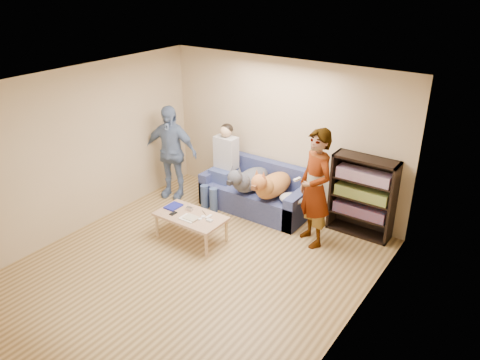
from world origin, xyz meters
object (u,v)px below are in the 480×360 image
Objects in this scene: person_standing_right at (315,188)px; camera_silver at (190,209)px; coffee_table at (191,218)px; person_seated at (223,162)px; notebook_blue at (173,206)px; bookshelf at (363,195)px; dog_tan at (271,185)px; sofa at (257,194)px; person_standing_left at (171,152)px; dog_gray at (249,180)px.

camera_silver is (-1.71, -0.88, -0.48)m from person_standing_right.
person_seated is at bearing 105.27° from coffee_table.
notebook_blue is 0.20× the size of bookshelf.
bookshelf is (1.40, 0.45, 0.04)m from dog_tan.
person_seated reaches higher than dog_tan.
bookshelf is at bearing 35.41° from camera_silver.
bookshelf is at bearing 7.40° from sofa.
person_standing_left is 1.18× the size of person_seated.
person_standing_left is 1.74m from sofa.
person_standing_left is 1.51m from camera_silver.
person_standing_left is (-2.88, -0.02, -0.06)m from person_standing_right.
coffee_table is (0.40, -0.05, -0.06)m from notebook_blue.
camera_silver is 0.07× the size of person_seated.
bookshelf is (0.50, 0.69, -0.24)m from person_standing_right.
camera_silver is (0.28, 0.07, 0.01)m from notebook_blue.
notebook_blue is 0.22× the size of dog_tan.
sofa is 0.43m from dog_gray.
dog_gray is 1.27m from coffee_table.
dog_gray is (1.54, 0.23, -0.23)m from person_standing_left.
bookshelf reaches higher than dog_gray.
dog_gray reaches higher than notebook_blue.
dog_tan reaches higher than coffee_table.
person_standing_left is 0.99m from person_seated.
person_standing_right is at bearing -15.44° from person_standing_left.
coffee_table is at bearing -119.20° from dog_tan.
dog_gray is at bearing -177.31° from dog_tan.
person_seated is (-1.96, 0.33, -0.15)m from person_standing_right.
dog_tan is at bearing -160.90° from person_standing_right.
camera_silver is 0.06× the size of sofa.
person_standing_right reaches higher than dog_gray.
notebook_blue is at bearing -91.64° from person_seated.
person_standing_right is 1.38m from dog_gray.
camera_silver is at bearing -125.99° from dog_tan.
notebook_blue is 0.18× the size of person_seated.
dog_tan is (-0.90, 0.24, -0.28)m from person_standing_right.
person_standing_left is at bearing -145.87° from person_standing_right.
dog_tan is 1.44m from coffee_table.
sofa is 0.58m from dog_tan.
person_standing_left is 6.66× the size of notebook_blue.
dog_gray is (0.38, 1.10, 0.19)m from camera_silver.
sofa is 1.63× the size of dog_tan.
bookshelf is (2.45, 0.36, -0.09)m from person_seated.
sofa reaches higher than notebook_blue.
dog_gray is at bearing -165.46° from bookshelf.
sofa is 1.52× the size of dog_gray.
camera_silver is at bearing 135.00° from coffee_table.
dog_gray is 0.43m from dog_tan.
bookshelf is at bearing 33.39° from notebook_blue.
coffee_table is 0.85× the size of bookshelf.
dog_tan is (1.09, 1.19, 0.21)m from notebook_blue.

